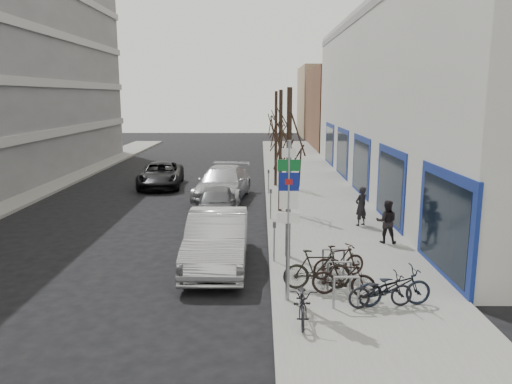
{
  "coord_description": "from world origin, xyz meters",
  "views": [
    {
      "loc": [
        1.71,
        -11.91,
        5.24
      ],
      "look_at": [
        1.57,
        4.86,
        2.0
      ],
      "focal_mm": 35.0,
      "sensor_mm": 36.0,
      "label": 1
    }
  ],
  "objects_px": {
    "parked_car_mid": "(216,203)",
    "pedestrian_near": "(361,206)",
    "meter_front": "(274,238)",
    "bike_near_right": "(344,278)",
    "lane_car": "(161,175)",
    "highway_sign_pole": "(288,211)",
    "bike_near_left": "(303,299)",
    "tree_near": "(289,133)",
    "bike_far_inner": "(339,261)",
    "parked_car_front": "(217,240)",
    "bike_mid_curb": "(394,284)",
    "pedestrian_far": "(387,221)",
    "meter_back": "(269,179)",
    "parked_car_back": "(223,184)",
    "tree_mid": "(281,122)",
    "tree_far": "(276,116)",
    "bike_mid_inner": "(317,269)",
    "bike_far_curb": "(381,288)",
    "meter_mid": "(271,201)",
    "bike_rack": "(339,273)"
  },
  "relations": [
    {
      "from": "bike_mid_inner",
      "to": "parked_car_mid",
      "type": "relative_size",
      "value": 0.45
    },
    {
      "from": "tree_far",
      "to": "meter_back",
      "type": "xyz_separation_m",
      "value": [
        -0.45,
        -2.5,
        -3.19
      ]
    },
    {
      "from": "bike_near_left",
      "to": "parked_car_mid",
      "type": "distance_m",
      "value": 10.68
    },
    {
      "from": "pedestrian_far",
      "to": "tree_far",
      "type": "bearing_deg",
      "value": -61.41
    },
    {
      "from": "meter_back",
      "to": "bike_mid_inner",
      "type": "xyz_separation_m",
      "value": [
        1.08,
        -13.27,
        -0.21
      ]
    },
    {
      "from": "bike_mid_inner",
      "to": "parked_car_back",
      "type": "xyz_separation_m",
      "value": [
        -3.43,
        12.36,
        0.13
      ]
    },
    {
      "from": "bike_far_curb",
      "to": "meter_mid",
      "type": "bearing_deg",
      "value": 6.17
    },
    {
      "from": "pedestrian_near",
      "to": "tree_near",
      "type": "bearing_deg",
      "value": 16.17
    },
    {
      "from": "parked_car_back",
      "to": "lane_car",
      "type": "bearing_deg",
      "value": 142.77
    },
    {
      "from": "lane_car",
      "to": "tree_far",
      "type": "bearing_deg",
      "value": -7.11
    },
    {
      "from": "highway_sign_pole",
      "to": "bike_near_left",
      "type": "height_order",
      "value": "highway_sign_pole"
    },
    {
      "from": "meter_mid",
      "to": "bike_near_left",
      "type": "relative_size",
      "value": 0.74
    },
    {
      "from": "parked_car_mid",
      "to": "parked_car_back",
      "type": "height_order",
      "value": "parked_car_back"
    },
    {
      "from": "meter_back",
      "to": "pedestrian_far",
      "type": "distance_m",
      "value": 9.79
    },
    {
      "from": "tree_near",
      "to": "parked_car_front",
      "type": "relative_size",
      "value": 1.07
    },
    {
      "from": "bike_near_right",
      "to": "bike_far_inner",
      "type": "xyz_separation_m",
      "value": [
        0.09,
        1.32,
        -0.0
      ]
    },
    {
      "from": "tree_near",
      "to": "tree_mid",
      "type": "bearing_deg",
      "value": 90.0
    },
    {
      "from": "tree_far",
      "to": "parked_car_mid",
      "type": "xyz_separation_m",
      "value": [
        -2.8,
        -7.39,
        -3.41
      ]
    },
    {
      "from": "tree_mid",
      "to": "parked_car_front",
      "type": "distance_m",
      "value": 8.06
    },
    {
      "from": "meter_mid",
      "to": "meter_back",
      "type": "distance_m",
      "value": 5.5
    },
    {
      "from": "parked_car_mid",
      "to": "pedestrian_near",
      "type": "bearing_deg",
      "value": -17.82
    },
    {
      "from": "meter_front",
      "to": "meter_mid",
      "type": "bearing_deg",
      "value": 90.0
    },
    {
      "from": "highway_sign_pole",
      "to": "tree_near",
      "type": "bearing_deg",
      "value": 86.74
    },
    {
      "from": "tree_near",
      "to": "bike_far_inner",
      "type": "relative_size",
      "value": 3.33
    },
    {
      "from": "lane_car",
      "to": "pedestrian_near",
      "type": "bearing_deg",
      "value": -48.45
    },
    {
      "from": "tree_far",
      "to": "bike_far_inner",
      "type": "height_order",
      "value": "tree_far"
    },
    {
      "from": "tree_mid",
      "to": "parked_car_back",
      "type": "bearing_deg",
      "value": 132.17
    },
    {
      "from": "highway_sign_pole",
      "to": "pedestrian_far",
      "type": "bearing_deg",
      "value": 53.61
    },
    {
      "from": "bike_rack",
      "to": "bike_near_right",
      "type": "bearing_deg",
      "value": -80.98
    },
    {
      "from": "tree_near",
      "to": "bike_mid_inner",
      "type": "relative_size",
      "value": 2.99
    },
    {
      "from": "bike_mid_inner",
      "to": "meter_front",
      "type": "bearing_deg",
      "value": 24.22
    },
    {
      "from": "parked_car_front",
      "to": "pedestrian_far",
      "type": "bearing_deg",
      "value": 19.38
    },
    {
      "from": "bike_mid_curb",
      "to": "pedestrian_near",
      "type": "bearing_deg",
      "value": -12.78
    },
    {
      "from": "meter_back",
      "to": "bike_far_inner",
      "type": "bearing_deg",
      "value": -81.79
    },
    {
      "from": "highway_sign_pole",
      "to": "meter_front",
      "type": "xyz_separation_m",
      "value": [
        -0.25,
        3.01,
        -1.54
      ]
    },
    {
      "from": "parked_car_mid",
      "to": "meter_back",
      "type": "bearing_deg",
      "value": 62.62
    },
    {
      "from": "highway_sign_pole",
      "to": "bike_far_inner",
      "type": "xyz_separation_m",
      "value": [
        1.54,
        1.59,
        -1.81
      ]
    },
    {
      "from": "tree_mid",
      "to": "parked_car_mid",
      "type": "distance_m",
      "value": 4.5
    },
    {
      "from": "parked_car_back",
      "to": "highway_sign_pole",
      "type": "bearing_deg",
      "value": -72.55
    },
    {
      "from": "tree_near",
      "to": "bike_mid_inner",
      "type": "distance_m",
      "value": 4.42
    },
    {
      "from": "bike_far_curb",
      "to": "tree_mid",
      "type": "bearing_deg",
      "value": 1.64
    },
    {
      "from": "meter_front",
      "to": "bike_near_right",
      "type": "distance_m",
      "value": 3.24
    },
    {
      "from": "bike_far_curb",
      "to": "parked_car_mid",
      "type": "bearing_deg",
      "value": 17.48
    },
    {
      "from": "highway_sign_pole",
      "to": "parked_car_back",
      "type": "distance_m",
      "value": 13.46
    },
    {
      "from": "tree_near",
      "to": "bike_mid_curb",
      "type": "height_order",
      "value": "tree_near"
    },
    {
      "from": "bike_mid_curb",
      "to": "meter_back",
      "type": "bearing_deg",
      "value": 3.73
    },
    {
      "from": "bike_near_left",
      "to": "parked_car_front",
      "type": "bearing_deg",
      "value": 122.57
    },
    {
      "from": "parked_car_front",
      "to": "parked_car_mid",
      "type": "xyz_separation_m",
      "value": [
        -0.57,
        6.14,
        -0.15
      ]
    },
    {
      "from": "highway_sign_pole",
      "to": "bike_near_left",
      "type": "distance_m",
      "value": 2.15
    },
    {
      "from": "parked_car_mid",
      "to": "tree_near",
      "type": "bearing_deg",
      "value": -65.19
    }
  ]
}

